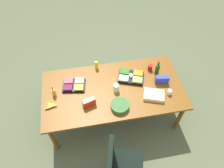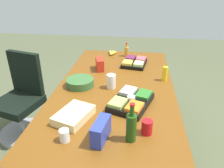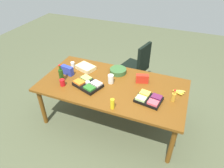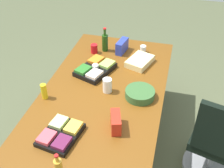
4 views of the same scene
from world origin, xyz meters
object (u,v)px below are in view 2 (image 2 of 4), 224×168
Objects in this scene: conference_table at (115,91)px; wine_bottle at (131,127)px; mayo_jar at (111,81)px; paper_cup at (64,135)px; red_solo_cup at (147,127)px; veggie_tray at (131,101)px; sheet_cake at (74,115)px; office_chair at (21,105)px; chip_bag_blue at (101,131)px; dressing_bottle at (126,51)px; banana_bunch at (112,53)px; fruit_platter at (134,62)px; salad_bowl at (80,82)px; mustard_bottle at (165,74)px; chip_bag_red at (100,64)px.

conference_table is 7.79× the size of wine_bottle.
paper_cup is (-0.83, 0.22, -0.03)m from mayo_jar.
red_solo_cup is at bearing -52.30° from wine_bottle.
sheet_cake is (-0.27, 0.44, -0.00)m from veggie_tray.
office_chair is 1.53m from chip_bag_blue.
dressing_bottle is 0.23m from banana_bunch.
fruit_platter is 1.36m from red_solo_cup.
salad_bowl is 3.17× the size of paper_cup.
mustard_bottle reaches higher than banana_bunch.
mustard_bottle reaches higher than veggie_tray.
chip_bag_red is (0.42, 0.24, 0.13)m from conference_table.
office_chair reaches higher than conference_table.
sheet_cake reaches higher than banana_bunch.
salad_bowl is at bearing 60.59° from veggie_tray.
mayo_jar is (0.78, 0.03, -0.00)m from chip_bag_blue.
banana_bunch is at bearing 75.79° from dressing_bottle.
fruit_platter is at bearing -17.68° from mayo_jar.
fruit_platter is 3.64× the size of red_solo_cup.
chip_bag_blue is 0.21m from wine_bottle.
mayo_jar is 0.80m from wine_bottle.
sheet_cake reaches higher than conference_table.
office_chair is at bearing 43.06° from paper_cup.
fruit_platter is 0.51m from banana_bunch.
mayo_jar is 0.76m from red_solo_cup.
chip_bag_red is 1.29m from paper_cup.
fruit_platter is 2.73× the size of mayo_jar.
mayo_jar reaches higher than salad_bowl.
dressing_bottle is (0.32, 0.12, 0.04)m from fruit_platter.
office_chair is 1.69m from wine_bottle.
banana_bunch is 0.62× the size of sheet_cake.
veggie_tray is at bearing 2.47° from wine_bottle.
veggie_tray is (-1.29, -0.13, -0.04)m from dressing_bottle.
conference_table is 11.57× the size of chip_bag_red.
wine_bottle reaches higher than chip_bag_red.
chip_bag_blue is 1.10× the size of chip_bag_red.
chip_bag_red is at bearing 29.74° from conference_table.
mustard_bottle is (-0.42, -0.34, 0.05)m from fruit_platter.
dressing_bottle is (1.78, -0.06, -0.00)m from chip_bag_blue.
dressing_bottle is 1.30m from veggie_tray.
wine_bottle is at bearing -81.82° from paper_cup.
chip_bag_blue reaches higher than paper_cup.
mustard_bottle is 1.33m from paper_cup.
banana_bunch is at bearing 4.85° from chip_bag_blue.
chip_bag_red is 0.87m from veggie_tray.
dressing_bottle is at bearing -104.21° from banana_bunch.
dressing_bottle reaches higher than chip_bag_blue.
sheet_cake is at bearing 67.20° from wine_bottle.
office_chair is 1.73m from mustard_bottle.
salad_bowl is 1.47× the size of dressing_bottle.
office_chair is at bearing 125.90° from dressing_bottle.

